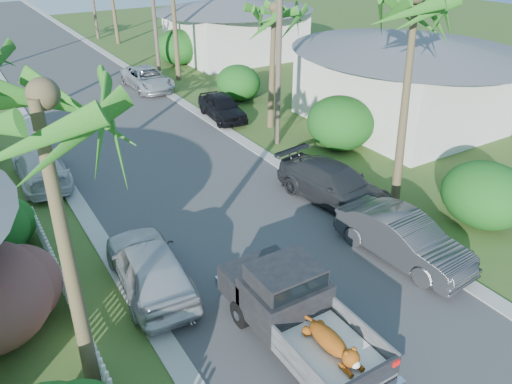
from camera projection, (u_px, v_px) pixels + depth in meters
ground at (385, 365)px, 12.17m from camera, size 120.00×120.00×0.00m
road at (93, 98)px, 30.85m from camera, size 8.00×100.00×0.02m
curb_left at (19, 110)px, 28.84m from camera, size 0.60×100.00×0.06m
curb_right at (159, 87)px, 32.84m from camera, size 0.60×100.00×0.06m
pickup_truck at (291, 306)px, 12.53m from camera, size 1.98×5.12×2.06m
parked_car_rn at (403, 239)px, 15.70m from camera, size 2.03×4.71×1.51m
parked_car_rm at (335, 185)px, 19.01m from camera, size 2.73×5.27×1.46m
parked_car_rf at (222, 107)px, 27.24m from camera, size 2.00×4.16×1.37m
parked_car_rd at (147, 79)px, 32.22m from camera, size 2.30×4.94×1.37m
parked_car_ln at (149, 267)px, 14.37m from camera, size 2.21×4.70×1.56m
parked_car_lf at (41, 167)px, 20.48m from camera, size 2.03×4.71×1.35m
palm_l_a at (33, 99)px, 8.24m from camera, size 4.40×4.40×8.20m
palm_r_b at (273, 9)px, 23.64m from camera, size 4.40×4.40×7.20m
shrub_r_a at (485, 195)px, 17.41m from camera, size 2.80×3.08×2.30m
shrub_r_b at (340, 123)px, 23.44m from camera, size 3.00×3.30×2.50m
shrub_r_c at (238, 83)px, 30.12m from camera, size 2.60×2.86×2.10m
shrub_r_d at (178, 47)px, 37.71m from camera, size 3.20×3.52×2.60m
picket_fence at (74, 308)px, 13.25m from camera, size 0.10×11.00×1.00m
house_right_near at (405, 81)px, 26.15m from camera, size 8.00×9.00×4.80m
house_right_far at (235, 29)px, 39.65m from camera, size 9.00×8.00×4.60m
utility_pole_b at (279, 48)px, 22.32m from camera, size 1.60×0.26×9.00m
utility_pole_c at (153, 7)px, 33.53m from camera, size 1.60×0.26×9.00m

